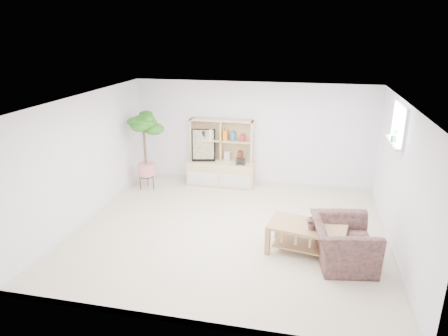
% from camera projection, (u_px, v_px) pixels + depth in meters
% --- Properties ---
extents(floor, '(5.50, 5.00, 0.01)m').
position_uv_depth(floor, '(231.00, 232.00, 7.26)').
color(floor, beige).
rests_on(floor, ground).
extents(ceiling, '(5.50, 5.00, 0.01)m').
position_uv_depth(ceiling, '(232.00, 100.00, 6.47)').
color(ceiling, white).
rests_on(ceiling, walls).
extents(walls, '(5.51, 5.01, 2.40)m').
position_uv_depth(walls, '(231.00, 170.00, 6.87)').
color(walls, white).
rests_on(walls, floor).
extents(baseboard, '(5.50, 5.00, 0.10)m').
position_uv_depth(baseboard, '(231.00, 229.00, 7.24)').
color(baseboard, silver).
rests_on(baseboard, floor).
extents(window, '(0.10, 0.98, 0.68)m').
position_uv_depth(window, '(400.00, 124.00, 6.61)').
color(window, '#C8E5FF').
rests_on(window, walls).
extents(window_sill, '(0.14, 1.00, 0.04)m').
position_uv_depth(window_sill, '(393.00, 143.00, 6.73)').
color(window_sill, silver).
rests_on(window_sill, walls).
extents(storage_unit, '(1.55, 0.52, 1.55)m').
position_uv_depth(storage_unit, '(221.00, 154.00, 9.21)').
color(storage_unit, '#DDB774').
rests_on(storage_unit, floor).
extents(poster, '(0.56, 0.23, 0.75)m').
position_uv_depth(poster, '(204.00, 145.00, 9.21)').
color(poster, yellow).
rests_on(poster, storage_unit).
extents(toy_truck, '(0.30, 0.22, 0.15)m').
position_uv_depth(toy_truck, '(241.00, 161.00, 9.06)').
color(toy_truck, black).
rests_on(toy_truck, storage_unit).
extents(coffee_table, '(1.32, 0.88, 0.50)m').
position_uv_depth(coffee_table, '(306.00, 239.00, 6.50)').
color(coffee_table, olive).
rests_on(coffee_table, floor).
extents(table_plant, '(0.26, 0.24, 0.24)m').
position_uv_depth(table_plant, '(313.00, 222.00, 6.27)').
color(table_plant, '#1E5723').
rests_on(table_plant, coffee_table).
extents(floor_tree, '(0.79, 0.79, 1.79)m').
position_uv_depth(floor_tree, '(145.00, 152.00, 8.95)').
color(floor_tree, '#175A11').
rests_on(floor_tree, floor).
extents(armchair, '(1.08, 1.20, 0.79)m').
position_uv_depth(armchair, '(343.00, 240.00, 6.18)').
color(armchair, '#161B33').
rests_on(armchair, floor).
extents(sill_plant, '(0.15, 0.14, 0.23)m').
position_uv_depth(sill_plant, '(395.00, 135.00, 6.65)').
color(sill_plant, '#175A11').
rests_on(sill_plant, window_sill).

